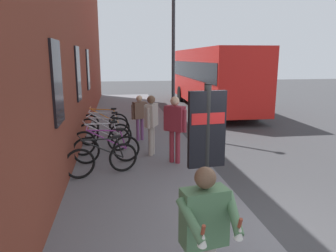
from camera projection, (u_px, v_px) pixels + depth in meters
The scene contains 16 objects.
ground at pixel (215, 141), 11.09m from camera, with size 60.00×60.00×0.00m, color #38383A.
sidewalk_pavement at pixel (133, 130), 12.58m from camera, with size 24.00×3.50×0.12m, color slate.
station_facade at pixel (77, 20), 12.32m from camera, with size 22.00×0.65×8.60m.
bicycle_leaning_wall at pixel (102, 159), 7.50m from camera, with size 0.67×1.70×0.97m.
bicycle_beside_lamp at pixel (107, 149), 8.37m from camera, with size 0.48×1.77×0.97m.
bicycle_end_of_row at pixel (102, 140), 9.22m from camera, with size 0.68×1.70×0.97m.
bicycle_under_window at pixel (104, 134), 10.03m from camera, with size 0.53×1.75×0.97m.
bicycle_by_door at pixel (104, 127), 10.94m from camera, with size 0.48×1.77×0.97m.
bicycle_far_end at pixel (104, 123), 11.76m from camera, with size 0.48×1.77×0.97m.
transit_info_sign at pixel (207, 140), 4.50m from camera, with size 0.15×0.56×2.40m.
city_bus at pixel (212, 75), 17.86m from camera, with size 10.54×2.79×3.35m.
pedestrian_crossing_street at pixel (175, 123), 8.24m from camera, with size 0.52×0.55×1.78m.
pedestrian_by_facade at pixel (151, 119), 8.93m from camera, with size 0.60×0.44×1.72m.
pedestrian_near_bus at pixel (140, 113), 10.58m from camera, with size 0.36×0.55×1.53m.
tourist_with_hotdogs at pixel (205, 227), 3.27m from camera, with size 0.63×0.64×1.67m.
street_lamp at pixel (173, 40), 11.26m from camera, with size 0.28×0.28×5.73m.
Camera 1 is at (-4.32, 2.36, 2.86)m, focal length 33.82 mm.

